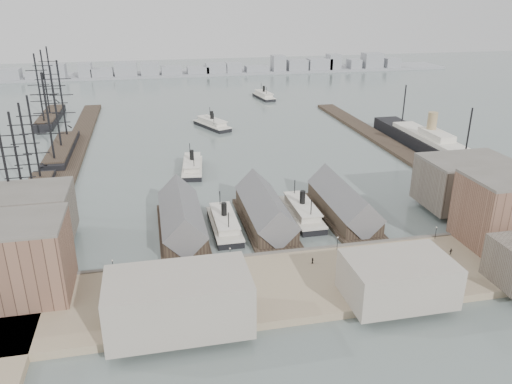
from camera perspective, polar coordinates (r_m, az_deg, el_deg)
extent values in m
plane|color=#566462|center=(143.53, 2.55, -6.58)|extent=(900.00, 900.00, 0.00)
cube|color=gray|center=(126.43, 4.87, -10.37)|extent=(180.00, 30.00, 2.00)
cube|color=#59544C|center=(138.57, 3.10, -7.16)|extent=(180.00, 1.20, 2.30)
cube|color=#2D231C|center=(234.61, -20.31, 3.72)|extent=(10.00, 220.00, 1.60)
cube|color=#2D231C|center=(248.52, 14.88, 5.32)|extent=(10.00, 180.00, 1.60)
cube|color=#2D231C|center=(153.77, -8.42, -4.52)|extent=(14.00, 42.00, 1.20)
cube|color=#2D231C|center=(153.34, -8.51, -3.32)|extent=(12.00, 36.00, 5.00)
cube|color=#59595B|center=(152.27, -8.57, -2.44)|extent=(12.60, 37.00, 12.60)
cube|color=#2D231C|center=(157.09, 1.08, -3.68)|extent=(14.00, 42.00, 1.20)
cube|color=#2D231C|center=(156.67, 1.01, -2.51)|extent=(12.00, 36.00, 5.00)
cube|color=#59595B|center=(155.62, 1.01, -1.63)|extent=(12.60, 37.00, 12.60)
cube|color=#2D231C|center=(164.51, 9.94, -2.81)|extent=(14.00, 42.00, 1.20)
cube|color=#2D231C|center=(164.11, 9.88, -1.68)|extent=(12.00, 36.00, 5.00)
cube|color=#59595B|center=(163.10, 9.94, -0.84)|extent=(12.60, 37.00, 12.60)
cube|color=#60564C|center=(156.43, -24.94, -2.58)|extent=(26.00, 20.00, 14.00)
cube|color=#60564C|center=(179.93, 22.77, 1.00)|extent=(28.00, 20.00, 15.00)
cube|color=gray|center=(120.94, 15.89, -9.51)|extent=(24.00, 16.00, 10.00)
cube|color=gray|center=(108.25, -8.82, -12.25)|extent=(30.00, 16.00, 12.00)
cylinder|color=black|center=(132.31, -16.03, -8.25)|extent=(0.16, 0.16, 3.60)
sphere|color=silver|center=(131.39, -16.12, -7.53)|extent=(0.44, 0.44, 0.44)
cylinder|color=black|center=(132.95, -2.97, -7.19)|extent=(0.16, 0.16, 3.60)
sphere|color=silver|center=(132.05, -2.99, -6.46)|extent=(0.44, 0.44, 0.44)
cylinder|color=black|center=(140.17, 9.28, -5.85)|extent=(0.16, 0.16, 3.60)
sphere|color=silver|center=(139.31, 9.32, -5.15)|extent=(0.44, 0.44, 0.44)
cylinder|color=black|center=(153.04, 19.85, -4.47)|extent=(0.16, 0.16, 3.60)
sphere|color=silver|center=(152.25, 19.94, -3.83)|extent=(0.44, 0.44, 0.44)
cube|color=gray|center=(467.99, -8.27, 13.31)|extent=(500.00, 40.00, 2.00)
cube|color=gray|center=(469.97, -26.51, 11.86)|extent=(20.65, 14.00, 10.28)
cube|color=gray|center=(465.49, -23.86, 12.01)|extent=(14.71, 14.00, 7.23)
cube|color=gray|center=(462.30, -21.99, 12.60)|extent=(17.63, 14.00, 13.23)
cube|color=gray|center=(458.93, -18.92, 12.96)|extent=(10.74, 14.00, 13.58)
cube|color=gray|center=(457.97, -17.15, 12.83)|extent=(18.06, 14.00, 8.64)
cube|color=gray|center=(456.47, -14.63, 13.35)|extent=(18.55, 14.00, 13.29)
cube|color=gray|center=(456.22, -12.03, 13.52)|extent=(15.33, 14.00, 12.47)
cube|color=gray|center=(456.97, -9.64, 13.46)|extent=(17.56, 14.00, 8.72)
cube|color=gray|center=(458.73, -6.66, 13.57)|extent=(18.76, 14.00, 7.63)
cube|color=gray|center=(460.37, -4.64, 13.84)|extent=(17.61, 14.00, 10.35)
cube|color=gray|center=(462.79, -2.60, 13.93)|extent=(13.38, 14.00, 10.30)
cube|color=gray|center=(467.10, 0.09, 13.80)|extent=(20.73, 14.00, 6.75)
cube|color=gray|center=(471.16, 2.56, 14.39)|extent=(11.51, 14.00, 15.57)
cube|color=gray|center=(476.22, 4.69, 14.16)|extent=(18.17, 14.00, 11.26)
cube|color=gray|center=(482.85, 7.24, 14.20)|extent=(21.81, 14.00, 11.83)
cube|color=gray|center=(487.33, 8.84, 14.41)|extent=(11.12, 14.00, 15.50)
cube|color=gray|center=(495.32, 11.12, 14.08)|extent=(10.90, 14.00, 10.29)
cube|color=gray|center=(502.34, 13.12, 14.34)|extent=(17.95, 14.00, 15.72)
cube|color=gray|center=(511.38, 15.19, 13.98)|extent=(14.21, 14.00, 10.51)
cube|color=black|center=(154.81, -3.62, -4.02)|extent=(7.61, 26.63, 1.71)
cube|color=silver|center=(154.28, -3.63, -3.61)|extent=(7.99, 26.63, 0.48)
cube|color=silver|center=(153.72, -3.64, -3.16)|extent=(6.18, 19.02, 2.09)
cube|color=silver|center=(153.16, -3.66, -2.71)|extent=(6.66, 20.93, 0.38)
cylinder|color=black|center=(152.31, -3.67, -1.99)|extent=(1.71, 1.71, 4.28)
cylinder|color=black|center=(160.18, -4.14, -0.85)|extent=(0.29, 0.29, 5.71)
cylinder|color=black|center=(144.67, -3.15, -3.40)|extent=(0.29, 0.29, 5.71)
cube|color=black|center=(163.17, 5.26, -2.65)|extent=(7.91, 27.68, 1.78)
cube|color=silver|center=(162.64, 5.27, -2.24)|extent=(8.30, 27.68, 0.49)
cube|color=silver|center=(162.08, 5.29, -1.80)|extent=(6.43, 19.77, 2.17)
cube|color=silver|center=(161.54, 5.31, -1.35)|extent=(6.92, 21.75, 0.40)
cylinder|color=black|center=(160.70, 5.33, -0.63)|extent=(1.78, 1.78, 4.45)
cylinder|color=black|center=(168.65, 4.44, 0.43)|extent=(0.30, 0.30, 5.93)
cylinder|color=black|center=(153.01, 6.31, -1.94)|extent=(0.30, 0.30, 5.93)
cube|color=black|center=(206.92, -7.28, 2.62)|extent=(10.56, 27.20, 1.70)
cube|color=silver|center=(206.52, -7.29, 2.95)|extent=(10.93, 27.25, 0.47)
cube|color=silver|center=(206.10, -7.31, 3.29)|extent=(8.28, 19.52, 2.08)
cube|color=silver|center=(205.69, -7.33, 3.64)|extent=(8.97, 21.45, 0.38)
cylinder|color=black|center=(205.05, -7.35, 4.20)|extent=(1.70, 1.70, 4.26)
cylinder|color=black|center=(213.23, -7.57, 4.82)|extent=(0.28, 0.28, 5.68)
cylinder|color=black|center=(197.02, -7.12, 3.42)|extent=(0.28, 0.28, 5.68)
cube|color=black|center=(274.22, -5.04, 7.49)|extent=(18.17, 28.08, 1.75)
cube|color=silver|center=(273.91, -5.04, 7.75)|extent=(18.52, 28.24, 0.49)
cube|color=silver|center=(273.58, -5.05, 8.03)|extent=(13.68, 20.37, 2.14)
cube|color=silver|center=(273.26, -5.06, 8.31)|extent=(14.91, 22.35, 0.39)
cylinder|color=black|center=(272.78, -5.08, 8.74)|extent=(1.75, 1.75, 4.38)
cylinder|color=black|center=(281.30, -5.31, 9.09)|extent=(0.29, 0.29, 5.84)
cylinder|color=black|center=(264.36, -4.83, 8.29)|extent=(0.29, 0.29, 5.84)
cube|color=black|center=(352.22, 0.90, 10.76)|extent=(11.10, 26.84, 1.67)
cube|color=silver|center=(351.99, 0.90, 10.95)|extent=(11.47, 26.89, 0.47)
cube|color=silver|center=(351.75, 0.90, 11.16)|extent=(8.65, 19.28, 2.05)
cube|color=silver|center=(351.51, 0.90, 11.37)|extent=(9.38, 21.18, 0.37)
cylinder|color=black|center=(351.15, 0.90, 11.70)|extent=(1.67, 1.67, 4.19)
cylinder|color=black|center=(359.22, 0.59, 11.90)|extent=(0.28, 0.28, 5.58)
cylinder|color=black|center=(343.16, 1.22, 11.43)|extent=(0.28, 0.28, 5.58)
cube|color=black|center=(186.94, -24.36, -1.08)|extent=(8.41, 57.90, 3.36)
cube|color=#2D231C|center=(186.25, -24.45, -0.52)|extent=(7.94, 52.11, 0.56)
cylinder|color=black|center=(162.83, -26.57, 1.73)|extent=(0.75, 0.75, 31.75)
cylinder|color=black|center=(175.30, -25.61, 3.21)|extent=(0.75, 0.75, 31.75)
cylinder|color=black|center=(187.92, -24.78, 4.49)|extent=(0.75, 0.75, 31.75)
cylinder|color=black|center=(200.65, -24.05, 5.61)|extent=(0.75, 0.75, 31.75)
cube|color=black|center=(242.40, -21.29, 4.42)|extent=(9.62, 55.57, 3.85)
cube|color=#2D231C|center=(241.79, -21.36, 4.92)|extent=(9.08, 50.01, 0.64)
cylinder|color=black|center=(219.10, -22.66, 7.79)|extent=(0.85, 0.85, 36.33)
cylinder|color=black|center=(237.82, -21.93, 8.88)|extent=(0.85, 0.85, 36.33)
cylinder|color=black|center=(256.66, -21.30, 9.82)|extent=(0.85, 0.85, 36.33)
cube|color=black|center=(311.92, -22.42, 7.89)|extent=(9.61, 53.41, 3.85)
cube|color=#2D231C|center=(311.45, -22.48, 8.29)|extent=(9.08, 48.07, 0.64)
cylinder|color=black|center=(290.25, -23.54, 10.74)|extent=(0.85, 0.85, 36.32)
cylinder|color=black|center=(308.38, -22.94, 11.38)|extent=(0.85, 0.85, 36.32)
cylinder|color=black|center=(326.57, -22.41, 11.95)|extent=(0.85, 0.85, 36.32)
cube|color=black|center=(244.25, 19.17, 5.07)|extent=(12.56, 91.76, 5.80)
cube|color=silver|center=(243.24, 19.28, 5.94)|extent=(10.62, 53.12, 1.93)
cube|color=silver|center=(238.69, 19.93, 6.17)|extent=(7.73, 19.32, 2.90)
cylinder|color=tan|center=(241.63, 19.48, 7.47)|extent=(4.25, 4.25, 9.66)
cube|color=black|center=(156.44, 25.65, -5.40)|extent=(3.62, 8.94, 0.73)
cube|color=#2D3A2A|center=(155.79, 25.75, -4.89)|extent=(3.78, 9.41, 2.38)
cube|color=#59595B|center=(155.25, 25.83, -4.45)|extent=(4.02, 9.80, 0.27)
imported|color=black|center=(125.32, -11.60, -10.16)|extent=(1.47, 1.33, 1.50)
cube|color=#3F2D21|center=(125.12, -12.81, -10.25)|extent=(2.72, 1.72, 0.25)
cylinder|color=black|center=(124.71, -12.77, -10.55)|extent=(1.10, 0.18, 1.10)
cylinder|color=black|center=(125.90, -12.83, -10.22)|extent=(1.10, 0.18, 1.10)
imported|color=black|center=(124.39, -3.20, -9.91)|extent=(2.18, 1.80, 1.69)
cube|color=#3F2D21|center=(122.98, -4.14, -10.31)|extent=(3.00, 2.62, 0.25)
cylinder|color=black|center=(122.70, -3.93, -10.58)|extent=(0.99, 0.63, 1.10)
cylinder|color=black|center=(123.63, -4.35, -10.32)|extent=(0.99, 0.63, 1.10)
imported|color=black|center=(128.66, 13.56, -9.38)|extent=(1.68, 1.89, 1.72)
cube|color=#3F2D21|center=(127.36, 12.56, -9.61)|extent=(2.78, 1.83, 0.25)
cylinder|color=black|center=(127.05, 12.71, -9.89)|extent=(1.10, 0.22, 1.10)
cylinder|color=black|center=(128.04, 12.38, -9.59)|extent=(1.10, 0.22, 1.10)
imported|color=black|center=(129.98, -13.90, -9.07)|extent=(0.73, 0.78, 1.72)
imported|color=black|center=(123.49, -13.38, -10.81)|extent=(0.96, 1.02, 1.67)
imported|color=black|center=(130.33, -7.10, -8.47)|extent=(1.16, 1.24, 1.68)
imported|color=black|center=(120.61, -5.13, -11.04)|extent=(1.16, 0.80, 1.83)
imported|color=black|center=(132.98, 6.47, -7.80)|extent=(0.91, 0.91, 1.59)
imported|color=black|center=(127.73, 10.25, -9.36)|extent=(0.74, 0.72, 1.64)
imported|color=black|center=(138.17, 10.22, -6.79)|extent=(1.05, 0.99, 1.72)
imported|color=black|center=(135.31, 17.97, -8.26)|extent=(0.83, 1.16, 1.63)
imported|color=black|center=(146.30, 21.38, -6.34)|extent=(1.09, 0.58, 1.76)
imported|color=black|center=(146.52, 26.19, -7.13)|extent=(0.89, 0.66, 1.67)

